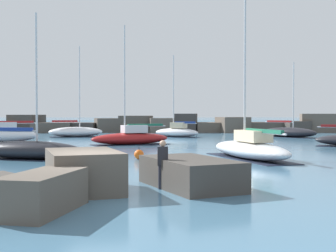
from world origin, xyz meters
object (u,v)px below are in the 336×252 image
(sailboat_moored_2, at_px, (75,132))
(mooring_buoy_orange_near, at_px, (138,154))
(sailboat_moored_4, at_px, (176,131))
(sailboat_moored_7, at_px, (130,137))
(sailboat_moored_5, at_px, (288,132))
(sailboat_moored_3, at_px, (0,135))
(person_on_rocks, at_px, (162,162))
(sailboat_moored_6, at_px, (249,148))
(sailboat_moored_1, at_px, (28,150))

(sailboat_moored_2, relative_size, mooring_buoy_orange_near, 13.41)
(sailboat_moored_4, height_order, sailboat_moored_7, sailboat_moored_7)
(sailboat_moored_5, bearing_deg, sailboat_moored_7, -143.64)
(sailboat_moored_3, height_order, sailboat_moored_5, sailboat_moored_5)
(person_on_rocks, bearing_deg, sailboat_moored_6, 65.71)
(sailboat_moored_6, distance_m, sailboat_moored_7, 14.53)
(sailboat_moored_6, bearing_deg, sailboat_moored_3, 143.01)
(sailboat_moored_1, relative_size, sailboat_moored_2, 0.82)
(sailboat_moored_3, height_order, person_on_rocks, sailboat_moored_3)
(sailboat_moored_5, bearing_deg, sailboat_moored_2, 178.05)
(sailboat_moored_4, distance_m, person_on_rocks, 35.60)
(sailboat_moored_4, xyz_separation_m, mooring_buoy_orange_near, (-2.61, -25.16, -0.33))
(sailboat_moored_5, height_order, person_on_rocks, sailboat_moored_5)
(sailboat_moored_6, relative_size, sailboat_moored_7, 0.94)
(mooring_buoy_orange_near, bearing_deg, sailboat_moored_4, 84.07)
(sailboat_moored_1, bearing_deg, sailboat_moored_6, 1.15)
(sailboat_moored_3, bearing_deg, sailboat_moored_4, 32.62)
(sailboat_moored_7, bearing_deg, sailboat_moored_3, 168.28)
(sailboat_moored_3, bearing_deg, sailboat_moored_2, 66.19)
(person_on_rocks, bearing_deg, sailboat_moored_7, 97.23)
(sailboat_moored_5, bearing_deg, sailboat_moored_1, -130.70)
(sailboat_moored_1, distance_m, sailboat_moored_7, 13.40)
(sailboat_moored_1, height_order, sailboat_moored_5, sailboat_moored_1)
(sailboat_moored_4, distance_m, mooring_buoy_orange_near, 25.30)
(sailboat_moored_5, xyz_separation_m, mooring_buoy_orange_near, (-14.87, -24.64, -0.29))
(sailboat_moored_4, distance_m, sailboat_moored_5, 12.27)
(sailboat_moored_4, bearing_deg, sailboat_moored_7, -107.97)
(sailboat_moored_4, bearing_deg, sailboat_moored_1, -109.45)
(sailboat_moored_1, height_order, sailboat_moored_3, sailboat_moored_1)
(sailboat_moored_3, relative_size, sailboat_moored_4, 0.86)
(sailboat_moored_2, bearing_deg, sailboat_moored_3, -113.81)
(sailboat_moored_1, distance_m, sailboat_moored_2, 25.45)
(sailboat_moored_1, relative_size, sailboat_moored_3, 1.06)
(sailboat_moored_7, bearing_deg, sailboat_moored_6, -57.61)
(sailboat_moored_1, relative_size, sailboat_moored_5, 1.01)
(sailboat_moored_1, xyz_separation_m, mooring_buoy_orange_near, (6.24, -0.10, -0.27))
(sailboat_moored_4, bearing_deg, sailboat_moored_6, -81.49)
(sailboat_moored_3, distance_m, person_on_rocks, 29.38)
(sailboat_moored_3, bearing_deg, person_on_rocks, -60.08)
(sailboat_moored_3, bearing_deg, mooring_buoy_orange_near, -48.77)
(sailboat_moored_2, distance_m, sailboat_moored_6, 29.19)
(sailboat_moored_6, bearing_deg, sailboat_moored_5, 70.61)
(sailboat_moored_1, height_order, sailboat_moored_6, sailboat_moored_6)
(sailboat_moored_2, relative_size, person_on_rocks, 5.99)
(sailboat_moored_4, xyz_separation_m, sailboat_moored_5, (12.26, -0.52, -0.04))
(sailboat_moored_1, relative_size, mooring_buoy_orange_near, 11.00)
(sailboat_moored_4, relative_size, person_on_rocks, 5.38)
(sailboat_moored_3, relative_size, mooring_buoy_orange_near, 10.36)
(sailboat_moored_2, xyz_separation_m, sailboat_moored_7, (7.15, -12.82, 0.02))
(sailboat_moored_1, xyz_separation_m, sailboat_moored_3, (-6.95, 14.95, 0.14))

